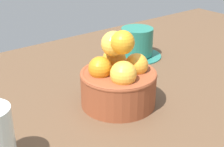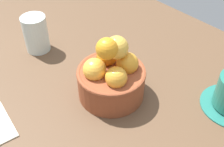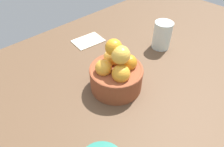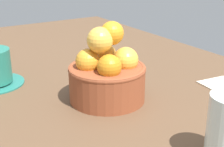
% 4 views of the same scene
% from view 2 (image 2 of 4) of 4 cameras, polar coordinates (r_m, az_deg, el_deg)
% --- Properties ---
extents(ground_plane, '(1.52, 0.83, 0.04)m').
position_cam_2_polar(ground_plane, '(0.64, -0.15, -5.34)').
color(ground_plane, brown).
extents(terracotta_bowl, '(0.15, 0.15, 0.15)m').
position_cam_2_polar(terracotta_bowl, '(0.59, -0.14, -0.51)').
color(terracotta_bowl, brown).
rests_on(terracotta_bowl, ground_plane).
extents(water_glass, '(0.06, 0.06, 0.10)m').
position_cam_2_polar(water_glass, '(0.75, -15.25, 7.83)').
color(water_glass, silver).
rests_on(water_glass, ground_plane).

